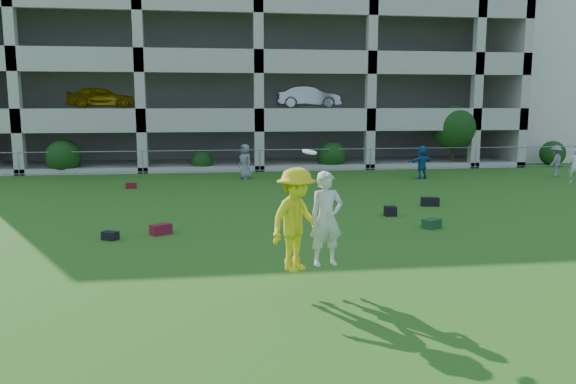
{
  "coord_description": "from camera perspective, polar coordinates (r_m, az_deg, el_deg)",
  "views": [
    {
      "loc": [
        -2.57,
        -10.26,
        3.48
      ],
      "look_at": [
        -0.73,
        3.0,
        1.4
      ],
      "focal_mm": 35.0,
      "sensor_mm": 36.0,
      "label": 1
    }
  ],
  "objects": [
    {
      "name": "ground",
      "position": [
        11.14,
        5.92,
        -9.43
      ],
      "size": [
        100.0,
        100.0,
        0.0
      ],
      "primitive_type": "plane",
      "color": "#235114",
      "rests_on": "ground"
    },
    {
      "name": "stucco_building",
      "position": [
        46.04,
        26.23,
        9.84
      ],
      "size": [
        16.0,
        14.0,
        10.0
      ],
      "primitive_type": "cube",
      "color": "beige",
      "rests_on": "ground"
    },
    {
      "name": "bystander_c",
      "position": [
        26.65,
        -4.36,
        3.1
      ],
      "size": [
        0.88,
        0.96,
        1.65
      ],
      "primitive_type": "imported",
      "rotation": [
        0.0,
        0.0,
        -1.0
      ],
      "color": "slate",
      "rests_on": "ground"
    },
    {
      "name": "bystander_d",
      "position": [
        27.41,
        13.44,
        2.96
      ],
      "size": [
        1.52,
        1.01,
        1.58
      ],
      "primitive_type": "imported",
      "rotation": [
        0.0,
        0.0,
        3.55
      ],
      "color": "#1F508E",
      "rests_on": "ground"
    },
    {
      "name": "bystander_e",
      "position": [
        28.1,
        27.16,
        2.4
      ],
      "size": [
        0.7,
        0.66,
        1.61
      ],
      "primitive_type": "imported",
      "rotation": [
        0.0,
        0.0,
        2.5
      ],
      "color": "silver",
      "rests_on": "ground"
    },
    {
      "name": "bystander_f",
      "position": [
        30.41,
        25.55,
        2.86
      ],
      "size": [
        1.14,
        1.03,
        1.54
      ],
      "primitive_type": "imported",
      "rotation": [
        0.0,
        0.0,
        3.73
      ],
      "color": "slate",
      "rests_on": "ground"
    },
    {
      "name": "bag_red_a",
      "position": [
        15.65,
        -12.79,
        -3.71
      ],
      "size": [
        0.62,
        0.56,
        0.28
      ],
      "primitive_type": "cube",
      "rotation": [
        0.0,
        0.0,
        0.6
      ],
      "color": "#560E10",
      "rests_on": "ground"
    },
    {
      "name": "bag_black_b",
      "position": [
        15.38,
        -17.61,
        -4.25
      ],
      "size": [
        0.47,
        0.4,
        0.22
      ],
      "primitive_type": "cube",
      "rotation": [
        0.0,
        0.0,
        -0.45
      ],
      "color": "black",
      "rests_on": "ground"
    },
    {
      "name": "bag_green_c",
      "position": [
        16.55,
        14.39,
        -3.13
      ],
      "size": [
        0.61,
        0.56,
        0.26
      ],
      "primitive_type": "cube",
      "rotation": [
        0.0,
        0.0,
        0.54
      ],
      "color": "#133519",
      "rests_on": "ground"
    },
    {
      "name": "crate_d",
      "position": [
        18.09,
        10.36,
        -1.92
      ],
      "size": [
        0.37,
        0.37,
        0.3
      ],
      "primitive_type": "cube",
      "rotation": [
        0.0,
        0.0,
        -0.06
      ],
      "color": "black",
      "rests_on": "ground"
    },
    {
      "name": "bag_black_e",
      "position": [
        20.13,
        14.22,
        -0.96
      ],
      "size": [
        0.64,
        0.39,
        0.3
      ],
      "primitive_type": "cube",
      "rotation": [
        0.0,
        0.0,
        -0.16
      ],
      "color": "black",
      "rests_on": "ground"
    },
    {
      "name": "bag_red_f",
      "position": [
        24.52,
        -15.65,
        0.63
      ],
      "size": [
        0.48,
        0.34,
        0.24
      ],
      "primitive_type": "cube",
      "rotation": [
        0.0,
        0.0,
        0.14
      ],
      "color": "#580F1B",
      "rests_on": "ground"
    },
    {
      "name": "bag_green_g",
      "position": [
        20.49,
        3.93,
        -0.61
      ],
      "size": [
        0.58,
        0.47,
        0.25
      ],
      "primitive_type": "cube",
      "rotation": [
        0.0,
        0.0,
        -0.41
      ],
      "color": "#163D19",
      "rests_on": "ground"
    },
    {
      "name": "frisbee_contest",
      "position": [
        10.34,
        1.55,
        -2.79
      ],
      "size": [
        1.66,
        1.34,
        2.24
      ],
      "color": "yellow",
      "rests_on": "ground"
    },
    {
      "name": "parking_garage",
      "position": [
        38.13,
        -4.16,
        12.63
      ],
      "size": [
        30.0,
        14.0,
        12.0
      ],
      "color": "#9E998C",
      "rests_on": "ground"
    },
    {
      "name": "fence",
      "position": [
        29.51,
        -2.9,
        3.25
      ],
      "size": [
        36.06,
        0.06,
        1.2
      ],
      "color": "gray",
      "rests_on": "ground"
    },
    {
      "name": "shrub_row",
      "position": [
        30.87,
        5.53,
        5.14
      ],
      "size": [
        34.38,
        2.52,
        3.5
      ],
      "color": "#163D11",
      "rests_on": "ground"
    }
  ]
}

